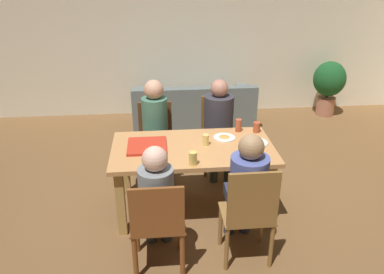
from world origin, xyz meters
TOP-DOWN VIEW (x-y plane):
  - ground_plane at (0.00, 0.00)m, footprint 20.00×20.00m
  - back_wall at (0.00, 3.01)m, footprint 7.92×0.12m
  - dining_table at (0.00, 0.00)m, footprint 1.65×0.89m
  - chair_0 at (-0.38, -0.88)m, footprint 0.46×0.41m
  - person_0 at (-0.38, -0.73)m, footprint 0.29×0.50m
  - chair_1 at (-0.38, 0.86)m, footprint 0.44×0.42m
  - person_1 at (-0.38, 0.72)m, footprint 0.30×0.54m
  - chair_2 at (0.40, 0.91)m, footprint 0.40×0.38m
  - person_2 at (0.40, 0.78)m, footprint 0.36×0.52m
  - chair_3 at (0.40, -0.86)m, footprint 0.44×0.38m
  - person_3 at (0.40, -0.71)m, footprint 0.32×0.55m
  - pizza_box_0 at (-0.46, 0.04)m, footprint 0.39×0.39m
  - plate_0 at (0.35, 0.18)m, footprint 0.23×0.23m
  - plate_1 at (0.66, 0.03)m, footprint 0.25×0.25m
  - drinking_glass_0 at (-0.04, -0.37)m, footprint 0.08×0.08m
  - drinking_glass_1 at (0.54, 0.34)m, footprint 0.07×0.07m
  - drinking_glass_2 at (0.73, 0.30)m, footprint 0.08×0.08m
  - drinking_glass_3 at (0.14, 0.04)m, footprint 0.07×0.07m
  - couch at (0.23, 2.28)m, footprint 1.91×0.80m
  - potted_plant at (2.57, 2.57)m, footprint 0.54×0.54m

SIDE VIEW (x-z plane):
  - ground_plane at x=0.00m, z-range 0.00..0.00m
  - couch at x=0.23m, z-range -0.10..0.63m
  - chair_1 at x=-0.38m, z-range 0.04..0.94m
  - chair_0 at x=-0.38m, z-range 0.04..0.95m
  - chair_2 at x=0.40m, z-range 0.05..1.00m
  - chair_3 at x=0.40m, z-range 0.06..1.04m
  - potted_plant at x=2.57m, z-range 0.10..1.04m
  - dining_table at x=0.00m, z-range 0.27..1.02m
  - person_0 at x=-0.38m, z-range 0.10..1.26m
  - person_2 at x=0.40m, z-range 0.11..1.31m
  - person_3 at x=0.40m, z-range 0.10..1.32m
  - person_1 at x=-0.38m, z-range 0.11..1.34m
  - plate_0 at x=0.35m, z-range 0.74..0.77m
  - plate_1 at x=0.66m, z-range 0.75..0.77m
  - pizza_box_0 at x=-0.46m, z-range 0.75..0.78m
  - drinking_glass_3 at x=0.14m, z-range 0.75..0.86m
  - drinking_glass_2 at x=0.73m, z-range 0.75..0.86m
  - drinking_glass_0 at x=-0.04m, z-range 0.75..0.88m
  - drinking_glass_1 at x=0.54m, z-range 0.75..0.89m
  - back_wall at x=0.00m, z-range 0.00..2.77m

